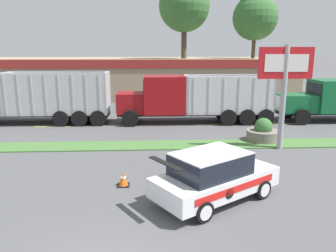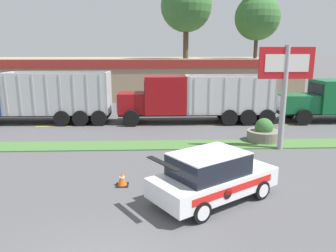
{
  "view_description": "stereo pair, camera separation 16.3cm",
  "coord_description": "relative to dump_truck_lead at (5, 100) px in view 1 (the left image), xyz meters",
  "views": [
    {
      "loc": [
        1.24,
        -5.94,
        4.94
      ],
      "look_at": [
        2.03,
        9.94,
        1.27
      ],
      "focal_mm": 35.0,
      "sensor_mm": 36.0,
      "label": 1
    },
    {
      "loc": [
        1.4,
        -5.95,
        4.94
      ],
      "look_at": [
        2.03,
        9.94,
        1.27
      ],
      "focal_mm": 35.0,
      "sensor_mm": 36.0,
      "label": 2
    }
  ],
  "objects": [
    {
      "name": "centre_line_6",
      "position": [
        19.65,
        -1.25,
        -1.63
      ],
      "size": [
        2.4,
        0.14,
        0.01
      ],
      "primitive_type": "cube",
      "color": "yellow",
      "rests_on": "ground_plane"
    },
    {
      "name": "tree_behind_centre",
      "position": [
        13.42,
        11.45,
        8.08
      ],
      "size": [
        5.09,
        5.09,
        13.09
      ],
      "color": "#473828",
      "rests_on": "ground_plane"
    },
    {
      "name": "centre_line_4",
      "position": [
        8.85,
        -1.25,
        -1.63
      ],
      "size": [
        2.4,
        0.14,
        0.01
      ],
      "primitive_type": "cube",
      "color": "yellow",
      "rests_on": "ground_plane"
    },
    {
      "name": "centre_line_3",
      "position": [
        3.45,
        -1.25,
        -1.63
      ],
      "size": [
        2.4,
        0.14,
        0.01
      ],
      "primitive_type": "cube",
      "color": "yellow",
      "rests_on": "ground_plane"
    },
    {
      "name": "store_sign_post",
      "position": [
        16.63,
        -6.93,
        2.07
      ],
      "size": [
        2.7,
        0.28,
        5.22
      ],
      "color": "#9E9EA3",
      "rests_on": "ground_plane"
    },
    {
      "name": "centre_line_5",
      "position": [
        14.25,
        -1.25,
        -1.63
      ],
      "size": [
        2.4,
        0.14,
        0.01
      ],
      "primitive_type": "cube",
      "color": "yellow",
      "rests_on": "ground_plane"
    },
    {
      "name": "rally_car",
      "position": [
        12.12,
        -12.67,
        -0.77
      ],
      "size": [
        4.68,
        3.97,
        1.74
      ],
      "color": "white",
      "rests_on": "ground_plane"
    },
    {
      "name": "dump_truck_mid",
      "position": [
        12.1,
        -0.35,
        0.01
      ],
      "size": [
        10.72,
        2.59,
        3.33
      ],
      "color": "black",
      "rests_on": "ground_plane"
    },
    {
      "name": "dump_truck_lead",
      "position": [
        0.0,
        0.0,
        0.0
      ],
      "size": [
        12.23,
        2.68,
        3.52
      ],
      "color": "black",
      "rests_on": "ground_plane"
    },
    {
      "name": "traffic_cone",
      "position": [
        8.98,
        -11.31,
        -1.39
      ],
      "size": [
        0.46,
        0.46,
        0.51
      ],
      "color": "black",
      "rests_on": "ground_plane"
    },
    {
      "name": "tree_behind_left",
      "position": [
        20.81,
        11.96,
        7.05
      ],
      "size": [
        4.62,
        4.62,
        11.72
      ],
      "color": "#473828",
      "rests_on": "ground_plane"
    },
    {
      "name": "stone_planter",
      "position": [
        16.26,
        -5.43,
        -1.17
      ],
      "size": [
        1.82,
        1.82,
        1.3
      ],
      "color": "slate",
      "rests_on": "ground_plane"
    },
    {
      "name": "store_building_backdrop",
      "position": [
        5.53,
        14.77,
        0.43
      ],
      "size": [
        38.89,
        12.1,
        4.14
      ],
      "color": "#9E896B",
      "rests_on": "ground_plane"
    },
    {
      "name": "grass_verge",
      "position": [
        8.84,
        -6.1,
        -1.61
      ],
      "size": [
        120.0,
        1.7,
        0.06
      ],
      "primitive_type": "cube",
      "color": "#477538",
      "rests_on": "ground_plane"
    }
  ]
}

